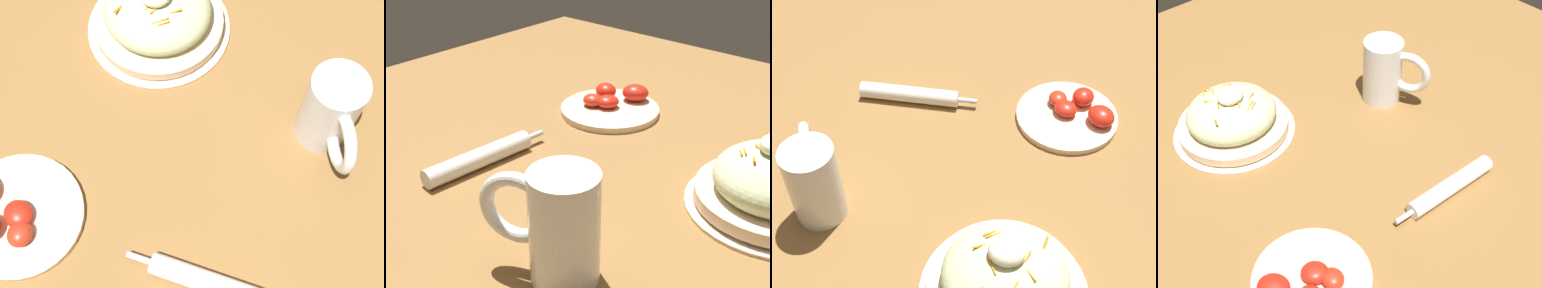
{
  "view_description": "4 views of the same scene",
  "coord_description": "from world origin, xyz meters",
  "views": [
    {
      "loc": [
        -0.05,
        0.32,
        0.75
      ],
      "look_at": [
        0.03,
        0.03,
        0.08
      ],
      "focal_mm": 50.05,
      "sensor_mm": 36.0,
      "label": 1
    },
    {
      "loc": [
        -0.5,
        -0.41,
        0.43
      ],
      "look_at": [
        0.02,
        0.05,
        0.06
      ],
      "focal_mm": 51.11,
      "sensor_mm": 36.0,
      "label": 2
    },
    {
      "loc": [
        0.12,
        -0.59,
        0.71
      ],
      "look_at": [
        0.07,
        0.02,
        0.07
      ],
      "focal_mm": 51.95,
      "sensor_mm": 36.0,
      "label": 3
    },
    {
      "loc": [
        0.5,
        0.53,
        0.72
      ],
      "look_at": [
        0.06,
        0.05,
        0.08
      ],
      "focal_mm": 49.41,
      "sensor_mm": 36.0,
      "label": 4
    }
  ],
  "objects": [
    {
      "name": "napkin_roll",
      "position": [
        -0.05,
        0.2,
        0.02
      ],
      "size": [
        0.22,
        0.04,
        0.03
      ],
      "color": "white",
      "rests_on": "ground_plane"
    },
    {
      "name": "beer_mug",
      "position": [
        -0.15,
        -0.07,
        0.06
      ],
      "size": [
        0.09,
        0.14,
        0.14
      ],
      "color": "white",
      "rests_on": "ground_plane"
    },
    {
      "name": "ground_plane",
      "position": [
        0.0,
        0.0,
        0.0
      ],
      "size": [
        1.43,
        1.43,
        0.0
      ],
      "primitive_type": "plane",
      "color": "olive"
    },
    {
      "name": "tomato_plate",
      "position": [
        0.26,
        0.17,
        0.01
      ],
      "size": [
        0.19,
        0.19,
        0.04
      ],
      "color": "beige",
      "rests_on": "ground_plane"
    }
  ]
}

